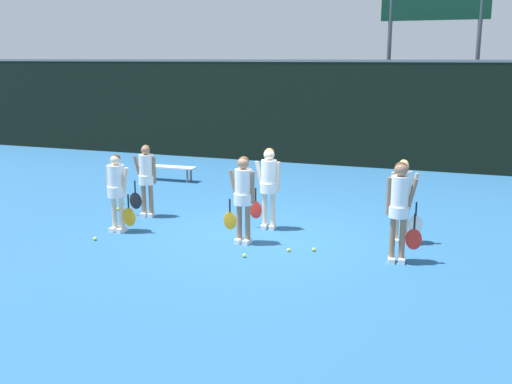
{
  "coord_description": "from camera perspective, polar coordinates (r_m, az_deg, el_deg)",
  "views": [
    {
      "loc": [
        4.0,
        -10.88,
        3.51
      ],
      "look_at": [
        0.02,
        -0.04,
        0.91
      ],
      "focal_mm": 42.0,
      "sensor_mm": 36.0,
      "label": 1
    }
  ],
  "objects": [
    {
      "name": "ground_plane",
      "position": [
        12.12,
        -0.02,
        -4.17
      ],
      "size": [
        140.0,
        140.0,
        0.0
      ],
      "primitive_type": "plane",
      "color": "#235684"
    },
    {
      "name": "fence_windscreen",
      "position": [
        19.86,
        8.52,
        7.42
      ],
      "size": [
        60.0,
        0.08,
        3.45
      ],
      "color": "black",
      "rests_on": "ground_plane"
    },
    {
      "name": "scoreboard",
      "position": [
        20.97,
        16.68,
        16.19
      ],
      "size": [
        3.42,
        0.15,
        6.42
      ],
      "color": "#515156",
      "rests_on": "ground_plane"
    },
    {
      "name": "bench_courtside",
      "position": [
        17.66,
        -8.6,
        2.28
      ],
      "size": [
        1.83,
        0.42,
        0.42
      ],
      "rotation": [
        0.0,
        0.0,
        0.03
      ],
      "color": "silver",
      "rests_on": "ground_plane"
    },
    {
      "name": "player_0",
      "position": [
        12.5,
        -13.11,
        0.49
      ],
      "size": [
        0.67,
        0.38,
        1.61
      ],
      "rotation": [
        0.0,
        0.0,
        -0.07
      ],
      "color": "beige",
      "rests_on": "ground_plane"
    },
    {
      "name": "player_1",
      "position": [
        11.39,
        -1.24,
        -0.0
      ],
      "size": [
        0.65,
        0.37,
        1.7
      ],
      "rotation": [
        0.0,
        0.0,
        -0.07
      ],
      "color": "#8C664C",
      "rests_on": "ground_plane"
    },
    {
      "name": "player_2",
      "position": [
        10.58,
        13.52,
        -1.03
      ],
      "size": [
        0.63,
        0.36,
        1.79
      ],
      "rotation": [
        0.0,
        0.0,
        0.18
      ],
      "color": "#8C664C",
      "rests_on": "ground_plane"
    },
    {
      "name": "player_3",
      "position": [
        13.58,
        -10.43,
        1.58
      ],
      "size": [
        0.64,
        0.36,
        1.63
      ],
      "rotation": [
        0.0,
        0.0,
        0.18
      ],
      "color": "#8C664C",
      "rests_on": "ground_plane"
    },
    {
      "name": "player_4",
      "position": [
        12.37,
        1.21,
        1.04
      ],
      "size": [
        0.64,
        0.37,
        1.71
      ],
      "rotation": [
        0.0,
        0.0,
        0.08
      ],
      "color": "beige",
      "rests_on": "ground_plane"
    },
    {
      "name": "player_5",
      "position": [
        11.75,
        13.79,
        -0.28
      ],
      "size": [
        0.62,
        0.35,
        1.63
      ],
      "rotation": [
        0.0,
        0.0,
        0.18
      ],
      "color": "tan",
      "rests_on": "ground_plane"
    },
    {
      "name": "tennis_ball_0",
      "position": [
        15.01,
        -12.57,
        -1.02
      ],
      "size": [
        0.07,
        0.07,
        0.07
      ],
      "primitive_type": "sphere",
      "color": "#CCE033",
      "rests_on": "ground_plane"
    },
    {
      "name": "tennis_ball_1",
      "position": [
        12.21,
        -15.09,
        -4.32
      ],
      "size": [
        0.07,
        0.07,
        0.07
      ],
      "primitive_type": "sphere",
      "color": "#CCE033",
      "rests_on": "ground_plane"
    },
    {
      "name": "tennis_ball_2",
      "position": [
        10.82,
        -1.11,
        -6.07
      ],
      "size": [
        0.07,
        0.07,
        0.07
      ],
      "primitive_type": "sphere",
      "color": "#CCE033",
      "rests_on": "ground_plane"
    },
    {
      "name": "tennis_ball_3",
      "position": [
        11.14,
        3.12,
        -5.54
      ],
      "size": [
        0.07,
        0.07,
        0.07
      ],
      "primitive_type": "sphere",
      "color": "#CCE033",
      "rests_on": "ground_plane"
    },
    {
      "name": "tennis_ball_4",
      "position": [
        11.2,
        5.52,
        -5.48
      ],
      "size": [
        0.07,
        0.07,
        0.07
      ],
      "primitive_type": "sphere",
      "color": "#CCE033",
      "rests_on": "ground_plane"
    },
    {
      "name": "tennis_ball_5",
      "position": [
        14.44,
        -13.01,
        -1.58
      ],
      "size": [
        0.07,
        0.07,
        0.07
      ],
      "primitive_type": "sphere",
      "color": "#CCE033",
      "rests_on": "ground_plane"
    }
  ]
}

